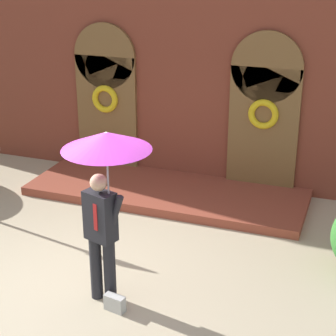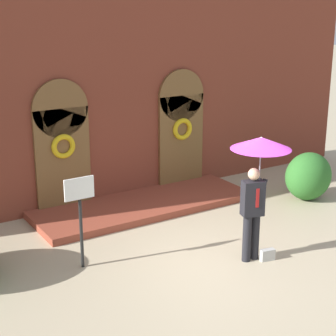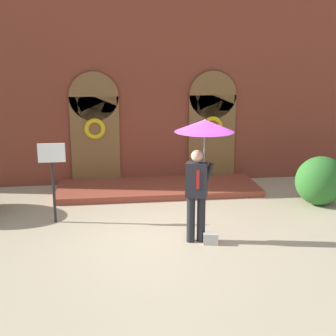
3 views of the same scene
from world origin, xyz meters
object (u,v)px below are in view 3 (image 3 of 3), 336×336
object	(u,v)px
handbag	(211,239)
sign_post	(52,170)
shrub_right	(321,181)
person_with_umbrella	(202,144)

from	to	relation	value
handbag	sign_post	bearing A→B (deg)	163.25
handbag	shrub_right	bearing A→B (deg)	44.16
person_with_umbrella	handbag	distance (m)	1.82
person_with_umbrella	handbag	world-z (taller)	person_with_umbrella
handbag	shrub_right	distance (m)	3.71
sign_post	shrub_right	xyz separation A→B (m)	(6.13, 0.40, -0.58)
person_with_umbrella	shrub_right	xyz separation A→B (m)	(3.24, 1.81, -1.33)
person_with_umbrella	shrub_right	world-z (taller)	person_with_umbrella
handbag	person_with_umbrella	bearing A→B (deg)	138.72
shrub_right	sign_post	bearing A→B (deg)	-176.28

